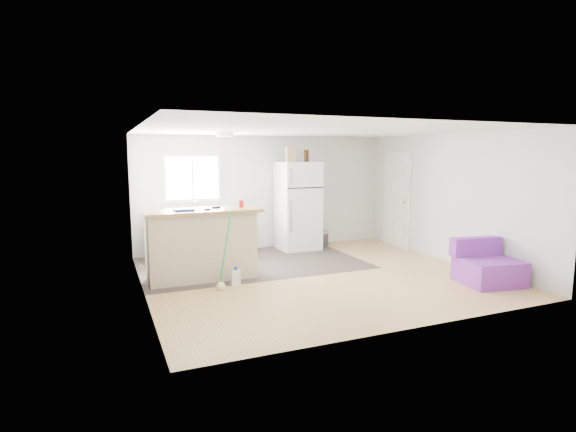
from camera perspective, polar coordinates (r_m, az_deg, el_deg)
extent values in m
cube|color=#AF8549|center=(7.60, 3.60, -7.60)|extent=(5.50, 5.00, 0.01)
cube|color=white|center=(7.33, 3.77, 10.83)|extent=(5.50, 5.00, 0.01)
cube|color=silver|center=(9.66, -2.93, 2.99)|extent=(5.50, 0.01, 2.40)
cube|color=silver|center=(5.27, 15.87, -1.38)|extent=(5.50, 0.01, 2.40)
cube|color=silver|center=(6.63, -18.14, 0.37)|extent=(0.01, 5.00, 2.40)
cube|color=silver|center=(8.93, 19.70, 2.14)|extent=(0.01, 5.00, 2.40)
cube|color=#2E2622|center=(8.45, -4.63, -5.97)|extent=(4.05, 2.50, 0.00)
cube|color=white|center=(9.22, -12.06, 4.78)|extent=(1.18, 0.04, 0.98)
cube|color=white|center=(9.20, -12.03, 4.77)|extent=(1.05, 0.01, 0.85)
cube|color=white|center=(9.19, -12.03, 4.77)|extent=(0.03, 0.02, 0.85)
cube|color=white|center=(10.12, 13.62, 1.95)|extent=(0.05, 0.82, 2.03)
cube|color=white|center=(10.13, 13.67, 1.98)|extent=(0.03, 0.92, 2.10)
sphere|color=gold|center=(9.84, 14.51, 1.67)|extent=(0.07, 0.07, 0.07)
cylinder|color=white|center=(8.03, -7.98, 10.22)|extent=(0.30, 0.30, 0.07)
cube|color=white|center=(9.05, -11.41, -2.42)|extent=(1.98, 0.73, 0.85)
cube|color=slate|center=(8.99, -11.49, 0.38)|extent=(2.04, 0.78, 0.04)
cube|color=silver|center=(8.96, -11.46, 0.36)|extent=(0.56, 0.45, 0.06)
cube|color=#C9B491|center=(7.39, -10.92, -3.77)|extent=(1.70, 0.61, 1.09)
cube|color=#A78047|center=(7.31, -10.78, 0.64)|extent=(1.86, 0.72, 0.05)
cube|color=white|center=(9.54, 1.26, 1.30)|extent=(0.83, 0.77, 1.86)
cube|color=black|center=(9.15, 2.26, 3.59)|extent=(0.82, 0.02, 0.02)
cube|color=silver|center=(8.99, 0.38, 5.07)|extent=(0.03, 0.02, 0.33)
cube|color=silver|center=(9.07, 0.37, -0.10)|extent=(0.03, 0.02, 0.65)
cube|color=#2E2E30|center=(9.94, 3.76, -3.05)|extent=(0.49, 0.40, 0.28)
cube|color=gray|center=(9.91, 3.77, -2.11)|extent=(0.51, 0.43, 0.06)
cube|color=purple|center=(7.74, 24.15, -6.45)|extent=(0.96, 0.92, 0.39)
cube|color=purple|center=(7.86, 22.72, -3.57)|extent=(0.86, 0.34, 0.30)
cube|color=silver|center=(7.05, -6.64, -7.78)|extent=(0.14, 0.10, 0.25)
cylinder|color=#192EB5|center=(7.01, -6.66, -6.61)|extent=(0.05, 0.05, 0.05)
cylinder|color=green|center=(6.87, -7.94, -4.00)|extent=(0.16, 0.30, 1.16)
sphere|color=beige|center=(6.87, -8.53, -8.82)|extent=(0.13, 0.13, 0.13)
cylinder|color=red|center=(7.46, -5.96, 1.53)|extent=(0.11, 0.11, 0.12)
cube|color=#1431C4|center=(7.19, -13.08, 0.79)|extent=(0.32, 0.24, 0.04)
cube|color=black|center=(7.44, -9.12, 1.11)|extent=(0.14, 0.05, 0.03)
cube|color=black|center=(7.21, -10.19, 0.85)|extent=(0.11, 0.08, 0.03)
cube|color=tan|center=(9.37, 0.32, 7.81)|extent=(0.21, 0.12, 0.30)
cylinder|color=#38200A|center=(9.48, 2.25, 7.65)|extent=(0.08, 0.08, 0.25)
cylinder|color=#38200A|center=(9.57, 2.45, 7.65)|extent=(0.09, 0.09, 0.25)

